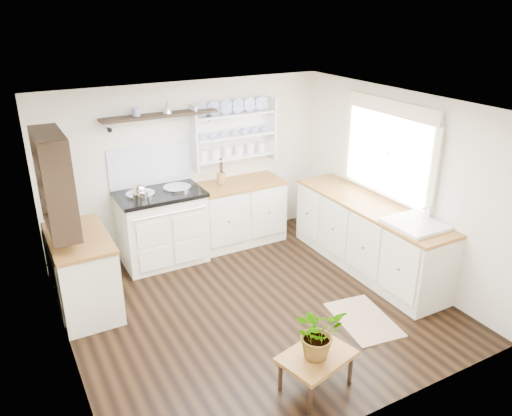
# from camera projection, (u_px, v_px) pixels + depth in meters

# --- Properties ---
(floor) EXTENTS (4.00, 3.80, 0.01)m
(floor) POSITION_uv_depth(u_px,v_px,m) (256.00, 305.00, 5.75)
(floor) COLOR black
(floor) RESTS_ON ground
(wall_back) EXTENTS (4.00, 0.02, 2.30)m
(wall_back) POSITION_uv_depth(u_px,v_px,m) (189.00, 166.00, 6.85)
(wall_back) COLOR silver
(wall_back) RESTS_ON ground
(wall_right) EXTENTS (0.02, 3.80, 2.30)m
(wall_right) POSITION_uv_depth(u_px,v_px,m) (397.00, 184.00, 6.20)
(wall_right) COLOR silver
(wall_right) RESTS_ON ground
(wall_left) EXTENTS (0.02, 3.80, 2.30)m
(wall_left) POSITION_uv_depth(u_px,v_px,m) (58.00, 257.00, 4.42)
(wall_left) COLOR silver
(wall_left) RESTS_ON ground
(ceiling) EXTENTS (4.00, 3.80, 0.01)m
(ceiling) POSITION_uv_depth(u_px,v_px,m) (255.00, 106.00, 4.87)
(ceiling) COLOR white
(ceiling) RESTS_ON wall_back
(window) EXTENTS (0.08, 1.55, 1.22)m
(window) POSITION_uv_depth(u_px,v_px,m) (388.00, 149.00, 6.14)
(window) COLOR white
(window) RESTS_ON wall_right
(aga_cooker) EXTENTS (1.10, 0.76, 1.01)m
(aga_cooker) POSITION_uv_depth(u_px,v_px,m) (162.00, 226.00, 6.58)
(aga_cooker) COLOR white
(aga_cooker) RESTS_ON floor
(back_cabinets) EXTENTS (1.27, 0.63, 0.90)m
(back_cabinets) POSITION_uv_depth(u_px,v_px,m) (239.00, 212.00, 7.14)
(back_cabinets) COLOR silver
(back_cabinets) RESTS_ON floor
(right_cabinets) EXTENTS (0.62, 2.43, 0.90)m
(right_cabinets) POSITION_uv_depth(u_px,v_px,m) (368.00, 236.00, 6.41)
(right_cabinets) COLOR silver
(right_cabinets) RESTS_ON floor
(belfast_sink) EXTENTS (0.55, 0.60, 0.45)m
(belfast_sink) POSITION_uv_depth(u_px,v_px,m) (414.00, 234.00, 5.67)
(belfast_sink) COLOR white
(belfast_sink) RESTS_ON right_cabinets
(left_cabinets) EXTENTS (0.62, 1.13, 0.90)m
(left_cabinets) POSITION_uv_depth(u_px,v_px,m) (83.00, 272.00, 5.55)
(left_cabinets) COLOR silver
(left_cabinets) RESTS_ON floor
(plate_rack) EXTENTS (1.20, 0.22, 0.90)m
(plate_rack) POSITION_uv_depth(u_px,v_px,m) (232.00, 132.00, 6.95)
(plate_rack) COLOR white
(plate_rack) RESTS_ON wall_back
(high_shelf) EXTENTS (1.50, 0.29, 0.16)m
(high_shelf) POSITION_uv_depth(u_px,v_px,m) (160.00, 116.00, 6.28)
(high_shelf) COLOR black
(high_shelf) RESTS_ON wall_back
(left_shelving) EXTENTS (0.28, 0.80, 1.05)m
(left_shelving) POSITION_uv_depth(u_px,v_px,m) (55.00, 182.00, 5.07)
(left_shelving) COLOR black
(left_shelving) RESTS_ON wall_left
(kettle) EXTENTS (0.19, 0.19, 0.24)m
(kettle) POSITION_uv_depth(u_px,v_px,m) (140.00, 194.00, 6.15)
(kettle) COLOR silver
(kettle) RESTS_ON aga_cooker
(utensil_crock) EXTENTS (0.13, 0.13, 0.15)m
(utensil_crock) POSITION_uv_depth(u_px,v_px,m) (221.00, 178.00, 6.90)
(utensil_crock) COLOR olive
(utensil_crock) RESTS_ON back_cabinets
(center_table) EXTENTS (0.73, 0.60, 0.35)m
(center_table) POSITION_uv_depth(u_px,v_px,m) (316.00, 359.00, 4.43)
(center_table) COLOR brown
(center_table) RESTS_ON floor
(potted_plant) EXTENTS (0.44, 0.38, 0.48)m
(potted_plant) POSITION_uv_depth(u_px,v_px,m) (318.00, 332.00, 4.32)
(potted_plant) COLOR #3F7233
(potted_plant) RESTS_ON center_table
(floor_rug) EXTENTS (0.67, 0.92, 0.02)m
(floor_rug) POSITION_uv_depth(u_px,v_px,m) (363.00, 320.00, 5.48)
(floor_rug) COLOR #8D6652
(floor_rug) RESTS_ON floor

